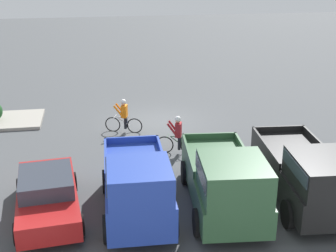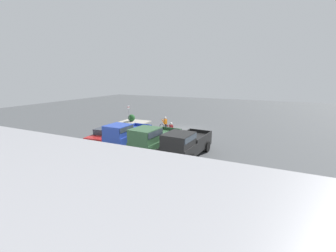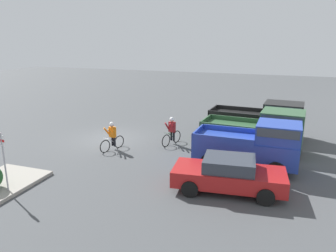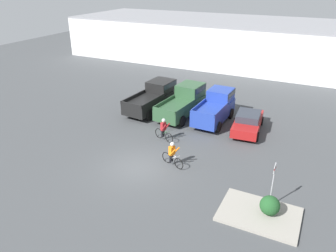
{
  "view_description": "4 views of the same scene",
  "coord_description": "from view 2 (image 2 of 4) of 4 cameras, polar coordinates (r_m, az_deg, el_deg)",
  "views": [
    {
      "loc": [
        3.01,
        21.56,
        7.93
      ],
      "look_at": [
        0.15,
        3.86,
        1.2
      ],
      "focal_mm": 50.0,
      "sensor_mm": 36.0,
      "label": 1
    },
    {
      "loc": [
        -9.54,
        24.52,
        6.28
      ],
      "look_at": [
        0.15,
        3.86,
        1.2
      ],
      "focal_mm": 24.0,
      "sensor_mm": 36.0,
      "label": 2
    },
    {
      "loc": [
        17.06,
        9.84,
        6.1
      ],
      "look_at": [
        0.15,
        3.86,
        1.2
      ],
      "focal_mm": 35.0,
      "sensor_mm": 36.0,
      "label": 3
    },
    {
      "loc": [
        9.23,
        -14.44,
        10.7
      ],
      "look_at": [
        0.15,
        3.86,
        1.2
      ],
      "focal_mm": 35.0,
      "sensor_mm": 36.0,
      "label": 4
    }
  ],
  "objects": [
    {
      "name": "curb_island",
      "position": [
        31.47,
        -8.45,
        1.04
      ],
      "size": [
        3.81,
        2.7,
        0.15
      ],
      "primitive_type": "cube",
      "color": "gray",
      "rests_on": "ground_plane"
    },
    {
      "name": "pickup_truck_2",
      "position": [
        20.1,
        -10.58,
        -2.33
      ],
      "size": [
        2.27,
        4.86,
        2.33
      ],
      "color": "#233D9E",
      "rests_on": "ground_plane"
    },
    {
      "name": "fire_lane_sign",
      "position": [
        30.62,
        -9.96,
        3.46
      ],
      "size": [
        0.07,
        0.3,
        2.57
      ],
      "color": "#9E9EA3",
      "rests_on": "ground_plane"
    },
    {
      "name": "shrub",
      "position": [
        31.45,
        -9.26,
        2.04
      ],
      "size": [
        0.97,
        0.97,
        0.97
      ],
      "color": "#1E4C23",
      "rests_on": "curb_island"
    },
    {
      "name": "ground_plane",
      "position": [
        27.05,
        3.76,
        -0.9
      ],
      "size": [
        80.0,
        80.0,
        0.0
      ],
      "primitive_type": "plane",
      "color": "#424447"
    },
    {
      "name": "pickup_truck_0",
      "position": [
        17.5,
        4.4,
        -4.46
      ],
      "size": [
        2.58,
        5.72,
        2.24
      ],
      "color": "black",
      "rests_on": "ground_plane"
    },
    {
      "name": "cyclist_0",
      "position": [
        26.53,
        -0.71,
        0.63
      ],
      "size": [
        1.7,
        0.66,
        1.62
      ],
      "color": "black",
      "rests_on": "ground_plane"
    },
    {
      "name": "sedan_0",
      "position": [
        22.45,
        -15.27,
        -2.21
      ],
      "size": [
        2.33,
        4.64,
        1.44
      ],
      "color": "maroon",
      "rests_on": "ground_plane"
    },
    {
      "name": "pickup_truck_1",
      "position": [
        18.55,
        -3.85,
        -3.39
      ],
      "size": [
        2.61,
        5.52,
        2.33
      ],
      "color": "#2D5133",
      "rests_on": "ground_plane"
    },
    {
      "name": "cyclist_1",
      "position": [
        23.22,
        0.76,
        -1.04
      ],
      "size": [
        1.69,
        0.65,
        1.66
      ],
      "color": "black",
      "rests_on": "ground_plane"
    }
  ]
}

